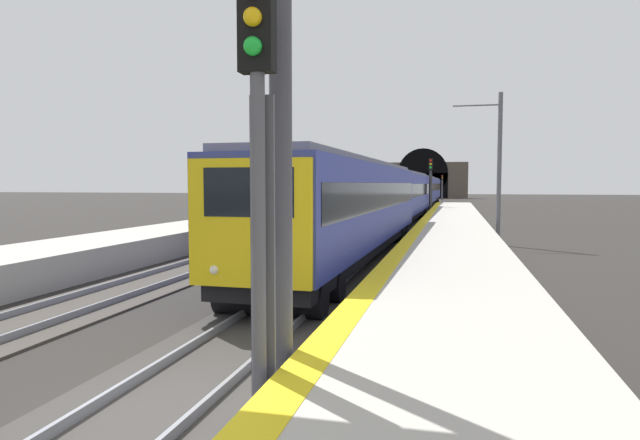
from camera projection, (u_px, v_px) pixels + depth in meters
The scene contains 12 objects.
ground_plane at pixel (141, 421), 7.15m from camera, with size 320.00×320.00×0.00m, color #282623.
platform_right at pixel (445, 412), 6.21m from camera, with size 112.00×3.61×1.02m, color #ADA89E.
platform_right_edge_strip at pixel (312, 357), 6.54m from camera, with size 112.00×0.50×0.01m, color yellow.
track_main_line at pixel (141, 418), 7.15m from camera, with size 160.00×3.02×0.21m.
train_main_approaching at pixel (412, 192), 51.89m from camera, with size 83.65×3.26×3.95m.
train_adjacent_platform at pixel (332, 194), 41.80m from camera, with size 36.78×3.32×4.96m.
railway_signal_near at pixel (258, 171), 5.98m from camera, with size 0.39×0.38×5.31m.
railway_signal_mid at pixel (431, 182), 49.22m from camera, with size 0.39×0.38×5.31m.
railway_signal_far at pixel (442, 186), 96.70m from camera, with size 0.39×0.38×4.61m.
tunnel_portal at pixel (423, 180), 116.51m from camera, with size 2.16×18.43×10.45m.
catenary_mast_near at pixel (335, 178), 71.57m from camera, with size 0.22×1.99×7.45m.
catenary_mast_far at pixel (498, 167), 27.28m from camera, with size 0.22×2.39×7.55m.
Camera 1 is at (-6.22, -3.91, 3.08)m, focal length 30.97 mm.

